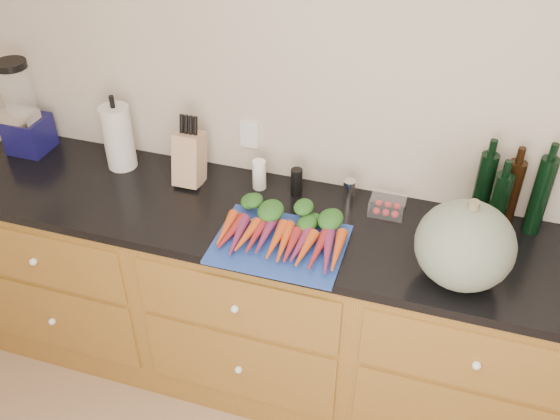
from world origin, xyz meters
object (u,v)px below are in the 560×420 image
(knife_block, at_px, (189,159))
(carrots, at_px, (283,232))
(paper_towel, at_px, (118,137))
(tomato_box, at_px, (387,206))
(squash, at_px, (465,245))
(cutting_board, at_px, (280,244))
(blender_appliance, at_px, (23,113))

(knife_block, bearing_deg, carrots, -28.00)
(paper_towel, bearing_deg, tomato_box, 0.48)
(squash, bearing_deg, tomato_box, 134.32)
(cutting_board, height_order, paper_towel, paper_towel)
(squash, height_order, tomato_box, squash)
(cutting_board, relative_size, carrots, 1.02)
(squash, distance_m, knife_block, 1.18)
(cutting_board, relative_size, tomato_box, 3.50)
(blender_appliance, height_order, paper_towel, blender_appliance)
(paper_towel, height_order, knife_block, paper_towel)
(blender_appliance, distance_m, paper_towel, 0.47)
(cutting_board, xyz_separation_m, paper_towel, (-0.84, 0.32, 0.14))
(squash, xyz_separation_m, knife_block, (-1.15, 0.28, -0.04))
(squash, distance_m, tomato_box, 0.45)
(knife_block, bearing_deg, paper_towel, 176.66)
(squash, bearing_deg, carrots, 178.31)
(paper_towel, bearing_deg, carrots, -18.66)
(cutting_board, distance_m, tomato_box, 0.48)
(cutting_board, relative_size, blender_appliance, 1.13)
(squash, xyz_separation_m, paper_towel, (-1.49, 0.30, -0.01))
(paper_towel, relative_size, knife_block, 1.28)
(paper_towel, bearing_deg, knife_block, -3.34)
(tomato_box, bearing_deg, squash, -45.68)
(paper_towel, bearing_deg, squash, -11.46)
(carrots, relative_size, knife_block, 2.13)
(paper_towel, distance_m, knife_block, 0.35)
(cutting_board, relative_size, squash, 1.44)
(cutting_board, height_order, carrots, carrots)
(squash, bearing_deg, paper_towel, 168.54)
(knife_block, height_order, tomato_box, knife_block)
(cutting_board, bearing_deg, carrots, 90.00)
(cutting_board, xyz_separation_m, squash, (0.65, 0.02, 0.15))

